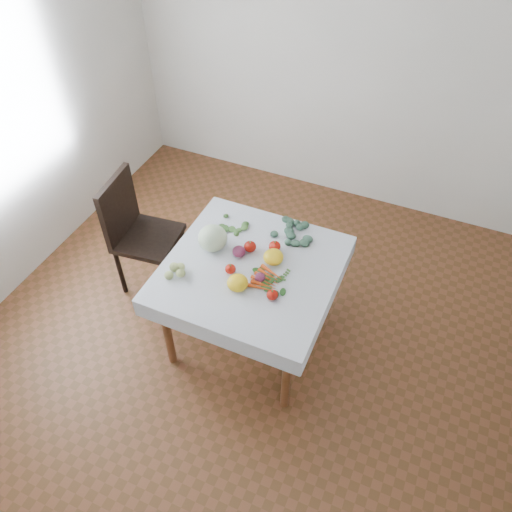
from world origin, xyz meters
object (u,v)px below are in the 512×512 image
(table, at_px, (251,277))
(cabbage, at_px, (213,238))
(chair, at_px, (136,227))
(carrot_bunch, at_px, (266,280))
(heirloom_back, at_px, (273,257))

(table, height_order, cabbage, cabbage)
(cabbage, bearing_deg, chair, 170.87)
(carrot_bunch, bearing_deg, chair, 167.62)
(table, bearing_deg, heirloom_back, 40.78)
(table, distance_m, cabbage, 0.37)
(chair, relative_size, cabbage, 5.03)
(chair, xyz_separation_m, heirloom_back, (1.18, -0.08, 0.23))
(heirloom_back, bearing_deg, chair, 175.98)
(table, xyz_separation_m, carrot_bunch, (0.14, -0.08, 0.12))
(cabbage, height_order, carrot_bunch, cabbage)
(cabbage, bearing_deg, table, -11.46)
(heirloom_back, bearing_deg, table, -139.22)
(table, xyz_separation_m, chair, (-1.06, 0.18, -0.08))
(table, xyz_separation_m, heirloom_back, (0.12, 0.10, 0.15))
(carrot_bunch, bearing_deg, cabbage, 162.42)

